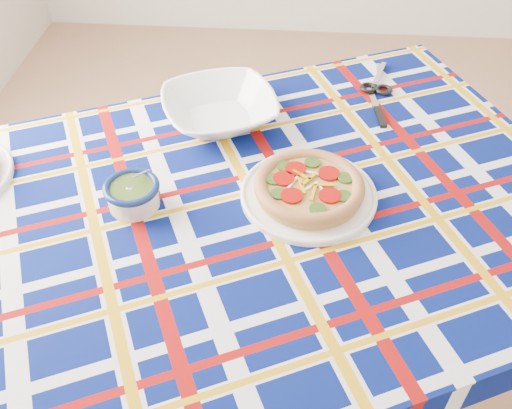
# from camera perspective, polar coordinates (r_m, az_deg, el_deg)

# --- Properties ---
(floor) EXTENTS (4.00, 4.00, 0.00)m
(floor) POSITION_cam_1_polar(r_m,az_deg,el_deg) (2.30, 12.17, -6.62)
(floor) COLOR #93684C
(floor) RESTS_ON ground
(dining_table) EXTENTS (2.01, 1.69, 0.81)m
(dining_table) POSITION_cam_1_polar(r_m,az_deg,el_deg) (1.37, -3.32, -3.75)
(dining_table) COLOR brown
(dining_table) RESTS_ON floor
(tablecloth) EXTENTS (2.06, 1.74, 0.11)m
(tablecloth) POSITION_cam_1_polar(r_m,az_deg,el_deg) (1.35, -3.37, -2.99)
(tablecloth) COLOR #041055
(tablecloth) RESTS_ON dining_table
(main_focaccia_plate) EXTENTS (0.46, 0.46, 0.06)m
(main_focaccia_plate) POSITION_cam_1_polar(r_m,az_deg,el_deg) (1.34, 5.33, 1.76)
(main_focaccia_plate) COLOR #B28A3F
(main_focaccia_plate) RESTS_ON tablecloth
(pesto_bowl) EXTENTS (0.18, 0.18, 0.08)m
(pesto_bowl) POSITION_cam_1_polar(r_m,az_deg,el_deg) (1.34, -12.26, 1.17)
(pesto_bowl) COLOR #253A0F
(pesto_bowl) RESTS_ON tablecloth
(serving_bowl) EXTENTS (0.40, 0.40, 0.08)m
(serving_bowl) POSITION_cam_1_polar(r_m,az_deg,el_deg) (1.58, -3.65, 9.51)
(serving_bowl) COLOR white
(serving_bowl) RESTS_ON tablecloth
(table_knife) EXTENTS (0.05, 0.24, 0.01)m
(table_knife) POSITION_cam_1_polar(r_m,az_deg,el_deg) (1.72, 11.58, 10.54)
(table_knife) COLOR silver
(table_knife) RESTS_ON tablecloth
(kitchen_scissors) EXTENTS (0.14, 0.23, 0.02)m
(kitchen_scissors) POSITION_cam_1_polar(r_m,az_deg,el_deg) (1.82, 12.21, 12.62)
(kitchen_scissors) COLOR silver
(kitchen_scissors) RESTS_ON tablecloth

